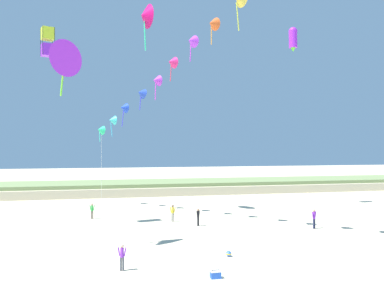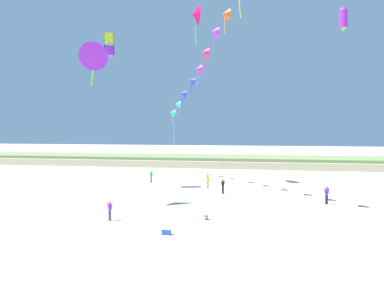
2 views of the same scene
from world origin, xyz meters
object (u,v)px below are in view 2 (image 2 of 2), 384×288
person_near_left (208,181)px  large_kite_mid_trail (109,45)px  person_near_right (151,176)px  large_kite_outer_drift (343,19)px  person_mid_center (327,193)px  large_kite_low_lead (92,57)px  person_far_left (223,185)px  beach_cooler (166,231)px  large_kite_high_solo (196,15)px  beach_ball (206,217)px  person_far_right (110,209)px

person_near_left → large_kite_mid_trail: large_kite_mid_trail is taller
person_near_right → large_kite_outer_drift: large_kite_outer_drift is taller
person_near_left → person_mid_center: person_mid_center is taller
person_near_left → large_kite_low_lead: bearing=-135.7°
person_mid_center → large_kite_mid_trail: large_kite_mid_trail is taller
person_far_left → large_kite_mid_trail: size_ratio=0.62×
large_kite_outer_drift → beach_cooler: 34.72m
person_far_left → large_kite_high_solo: size_ratio=0.31×
large_kite_low_lead → beach_ball: size_ratio=10.67×
person_near_right → person_mid_center: person_mid_center is taller
person_mid_center → person_far_right: person_mid_center is taller
person_near_right → beach_cooler: person_near_right is taller
beach_cooler → beach_ball: size_ratio=1.59×
large_kite_low_lead → person_near_left: bearing=44.3°
person_near_left → person_far_right: 15.50m
large_kite_low_lead → person_near_right: bearing=81.9°
person_near_left → beach_ball: (1.44, -12.93, -0.75)m
person_far_left → person_far_right: person_far_left is taller
large_kite_outer_drift → beach_ball: (-14.28, -19.23, -19.96)m
person_near_left → person_far_right: bearing=-110.9°
person_far_right → person_far_left: bearing=58.2°
person_far_right → large_kite_low_lead: (-3.79, 5.38, 12.32)m
large_kite_outer_drift → large_kite_mid_trail: bearing=-165.7°
person_far_right → beach_cooler: person_far_right is taller
large_kite_mid_trail → large_kite_high_solo: bearing=30.5°
person_mid_center → beach_cooler: bearing=-137.8°
large_kite_low_lead → beach_cooler: bearing=-42.1°
large_kite_outer_drift → beach_cooler: large_kite_outer_drift is taller
large_kite_mid_trail → large_kite_high_solo: large_kite_high_solo is taller
beach_ball → large_kite_mid_trail: bearing=136.0°
person_mid_center → large_kite_outer_drift: (4.21, 12.29, 19.15)m
person_near_left → beach_ball: person_near_left is taller
person_far_right → large_kite_outer_drift: 35.41m
person_near_left → large_kite_low_lead: 17.90m
person_far_left → beach_ball: bearing=-92.6°
person_mid_center → beach_cooler: 16.38m
large_kite_high_solo → beach_ball: large_kite_high_solo is taller
large_kite_mid_trail → person_mid_center: bearing=-13.3°
person_near_left → person_far_right: person_near_left is taller
person_near_left → person_far_right: size_ratio=1.05×
person_far_right → large_kite_high_solo: large_kite_high_solo is taller
person_near_right → large_kite_high_solo: 20.96m
person_far_right → person_near_right: bearing=96.5°
large_kite_high_solo → person_near_right: bearing=-163.7°
person_far_right → beach_ball: size_ratio=4.24×
large_kite_low_lead → beach_ball: 17.32m
beach_cooler → large_kite_low_lead: bearing=137.9°
person_near_right → large_kite_low_lead: bearing=-98.1°
person_far_left → large_kite_high_solo: bearing=119.1°
person_near_right → large_kite_outer_drift: size_ratio=0.52×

